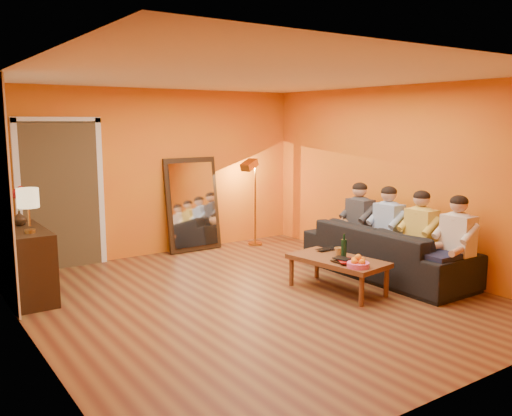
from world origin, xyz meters
TOP-DOWN VIEW (x-y plane):
  - room_shell at (0.00, 0.37)m, footprint 5.00×5.50m
  - doorway_recess at (-1.50, 2.83)m, footprint 1.06×0.30m
  - door_jamb_left at (-2.07, 2.71)m, footprint 0.08×0.06m
  - door_jamb_right at (-0.93, 2.71)m, footprint 0.08×0.06m
  - door_header at (-1.50, 2.71)m, footprint 1.22×0.06m
  - mirror_frame at (0.55, 2.63)m, footprint 0.92×0.27m
  - mirror_glass at (0.55, 2.59)m, footprint 0.78×0.21m
  - sideboard at (-2.24, 1.55)m, footprint 0.44×1.18m
  - table_lamp at (-2.24, 1.25)m, footprint 0.24×0.24m
  - sofa at (2.00, -0.24)m, footprint 2.42×0.94m
  - coffee_table at (1.00, -0.34)m, footprint 0.79×1.30m
  - floor_lamp at (1.60, 2.35)m, footprint 0.37×0.33m
  - dog at (2.04, 0.47)m, footprint 0.46×0.65m
  - person_far_left at (2.13, -1.24)m, footprint 0.70×0.44m
  - person_mid_left at (2.13, -0.69)m, footprint 0.70×0.44m
  - person_mid_right at (2.13, -0.14)m, footprint 0.70×0.44m
  - person_far_right at (2.13, 0.41)m, footprint 0.70×0.44m
  - fruit_bowl at (0.90, -0.79)m, footprint 0.26×0.26m
  - wine_bottle at (1.05, -0.39)m, footprint 0.07×0.07m
  - tumbler at (1.12, -0.22)m, footprint 0.13×0.13m
  - laptop at (1.18, 0.01)m, footprint 0.33×0.22m
  - book_lower at (0.82, -0.54)m, footprint 0.22×0.28m
  - book_mid at (0.83, -0.53)m, footprint 0.29×0.32m
  - book_upper at (0.82, -0.55)m, footprint 0.19×0.23m
  - vase at (-2.24, 1.80)m, footprint 0.17×0.17m
  - flowers at (-2.24, 1.80)m, footprint 0.17×0.17m

SIDE VIEW (x-z plane):
  - coffee_table at x=1.00m, z-range 0.00..0.42m
  - sofa at x=2.00m, z-range 0.00..0.71m
  - dog at x=2.04m, z-range 0.00..0.72m
  - sideboard at x=-2.24m, z-range 0.00..0.85m
  - book_lower at x=0.82m, z-range 0.42..0.44m
  - laptop at x=1.18m, z-range 0.42..0.45m
  - book_mid at x=0.83m, z-range 0.44..0.46m
  - tumbler at x=1.12m, z-range 0.42..0.52m
  - book_upper at x=0.82m, z-range 0.46..0.48m
  - fruit_bowl at x=0.90m, z-range 0.42..0.58m
  - wine_bottle at x=1.05m, z-range 0.42..0.73m
  - person_far_left at x=2.13m, z-range 0.00..1.22m
  - person_mid_left at x=2.13m, z-range 0.00..1.22m
  - person_mid_right at x=2.13m, z-range 0.00..1.22m
  - person_far_right at x=2.13m, z-range 0.00..1.22m
  - floor_lamp at x=1.60m, z-range 0.00..1.44m
  - mirror_frame at x=0.55m, z-range 0.00..1.52m
  - mirror_glass at x=0.55m, z-range 0.09..1.43m
  - vase at x=-2.24m, z-range 0.85..1.03m
  - doorway_recess at x=-1.50m, z-range 0.00..2.10m
  - door_jamb_left at x=-2.07m, z-range -0.05..2.15m
  - door_jamb_right at x=-0.93m, z-range -0.05..2.15m
  - table_lamp at x=-2.24m, z-range 0.85..1.36m
  - flowers at x=-2.24m, z-range 0.97..1.45m
  - room_shell at x=0.00m, z-range 0.00..2.60m
  - door_header at x=-1.50m, z-range 2.08..2.16m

